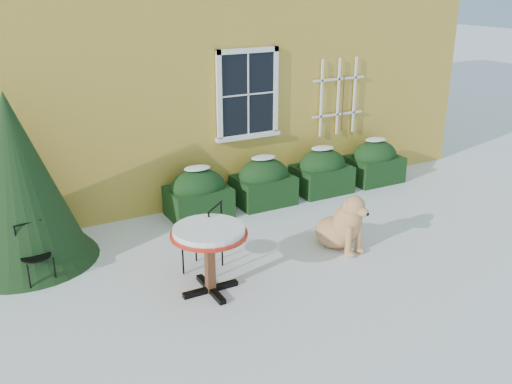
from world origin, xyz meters
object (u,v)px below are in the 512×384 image
patio_chair_far (35,254)px  dog (343,226)px  patio_chair_near (205,238)px  bistro_table (209,239)px  evergreen_shrub (18,196)px

patio_chair_far → dog: 4.45m
patio_chair_far → dog: bearing=-25.3°
patio_chair_near → bistro_table: bearing=30.3°
bistro_table → patio_chair_far: bistro_table is taller
dog → patio_chair_far: bearing=154.2°
evergreen_shrub → patio_chair_far: 0.96m
evergreen_shrub → bistro_table: (2.00, -2.16, -0.24)m
evergreen_shrub → patio_chair_near: 2.75m
patio_chair_far → bistro_table: bearing=-45.4°
bistro_table → dog: size_ratio=0.94×
patio_chair_near → patio_chair_far: (-2.16, 0.83, -0.09)m
evergreen_shrub → bistro_table: 2.96m
bistro_table → patio_chair_near: 0.67m
evergreen_shrub → dog: bearing=-24.1°
evergreen_shrub → bistro_table: bearing=-47.1°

